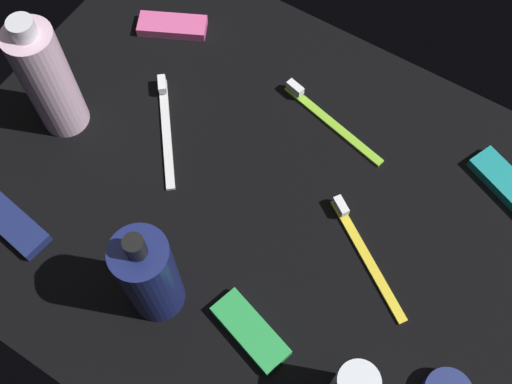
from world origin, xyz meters
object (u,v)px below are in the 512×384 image
object	(u,v)px
lotion_bottle	(149,276)
bodywash_bottle	(48,79)
snack_bar_teal	(506,183)
toothbrush_lime	(327,118)
snack_bar_green	(250,331)
snack_bar_pink	(172,26)
toothbrush_white	(166,125)
toothbrush_yellow	(363,250)
snack_bar_navy	(13,224)

from	to	relation	value
lotion_bottle	bodywash_bottle	world-z (taller)	bodywash_bottle
snack_bar_teal	toothbrush_lime	bearing A→B (deg)	-149.27
snack_bar_green	snack_bar_pink	world-z (taller)	same
toothbrush_lime	snack_bar_teal	world-z (taller)	toothbrush_lime
toothbrush_white	toothbrush_yellow	world-z (taller)	same
bodywash_bottle	snack_bar_green	world-z (taller)	bodywash_bottle
bodywash_bottle	toothbrush_lime	xyz separation A→B (cm)	(31.48, 19.59, -8.59)
toothbrush_yellow	snack_bar_teal	xyz separation A→B (cm)	(11.62, 18.69, 0.14)
lotion_bottle	toothbrush_yellow	bearing A→B (deg)	45.19
bodywash_bottle	snack_bar_teal	bearing A→B (deg)	22.31
snack_bar_pink	snack_bar_navy	bearing A→B (deg)	-113.99
toothbrush_white	toothbrush_yellow	distance (cm)	32.50
snack_bar_teal	snack_bar_green	xyz separation A→B (cm)	(-18.22, -35.16, 0.00)
bodywash_bottle	snack_bar_navy	size ratio (longest dim) A/B	1.92
toothbrush_lime	snack_bar_navy	distance (cm)	44.80
toothbrush_lime	snack_bar_green	world-z (taller)	toothbrush_lime
bodywash_bottle	snack_bar_teal	distance (cm)	62.03
toothbrush_white	snack_bar_pink	distance (cm)	17.79
bodywash_bottle	toothbrush_lime	distance (cm)	38.06
snack_bar_navy	snack_bar_pink	distance (cm)	38.07
lotion_bottle	toothbrush_lime	size ratio (longest dim) A/B	1.03
lotion_bottle	snack_bar_green	xyz separation A→B (cm)	(12.00, 2.26, -7.18)
snack_bar_navy	toothbrush_white	bearing A→B (deg)	79.17
lotion_bottle	toothbrush_white	xyz separation A→B (cm)	(-13.85, 20.52, -7.33)
snack_bar_teal	snack_bar_green	distance (cm)	39.59
lotion_bottle	toothbrush_lime	distance (cm)	34.81
lotion_bottle	toothbrush_white	bearing A→B (deg)	124.02
snack_bar_teal	snack_bar_green	bearing A→B (deg)	-95.05
bodywash_bottle	toothbrush_yellow	size ratio (longest dim) A/B	1.27
toothbrush_lime	toothbrush_white	bearing A→B (deg)	-144.86
lotion_bottle	bodywash_bottle	distance (cm)	30.15
toothbrush_white	snack_bar_navy	bearing A→B (deg)	-108.45
toothbrush_yellow	snack_bar_pink	xyz separation A→B (cm)	(-42.06, 16.76, 0.14)
lotion_bottle	snack_bar_pink	distance (cm)	43.14
toothbrush_white	snack_bar_green	size ratio (longest dim) A/B	1.41
toothbrush_white	lotion_bottle	bearing A→B (deg)	-55.98
lotion_bottle	snack_bar_teal	distance (cm)	48.63
toothbrush_lime	snack_bar_navy	xyz separation A→B (cm)	(-26.39, -36.21, 0.14)
lotion_bottle	snack_bar_navy	size ratio (longest dim) A/B	1.76
snack_bar_navy	snack_bar_pink	bearing A→B (deg)	100.52
bodywash_bottle	toothbrush_lime	size ratio (longest dim) A/B	1.12
bodywash_bottle	toothbrush_yellow	xyz separation A→B (cm)	(45.23, 4.64, -8.59)
lotion_bottle	toothbrush_lime	xyz separation A→B (cm)	(4.85, 33.68, -7.33)
toothbrush_white	snack_bar_navy	size ratio (longest dim) A/B	1.41
lotion_bottle	toothbrush_yellow	distance (cm)	27.39
toothbrush_yellow	toothbrush_lime	size ratio (longest dim) A/B	0.88
snack_bar_navy	lotion_bottle	bearing A→B (deg)	14.33
snack_bar_teal	snack_bar_pink	size ratio (longest dim) A/B	1.00
bodywash_bottle	snack_bar_pink	distance (cm)	23.23
toothbrush_yellow	snack_bar_green	bearing A→B (deg)	-111.85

